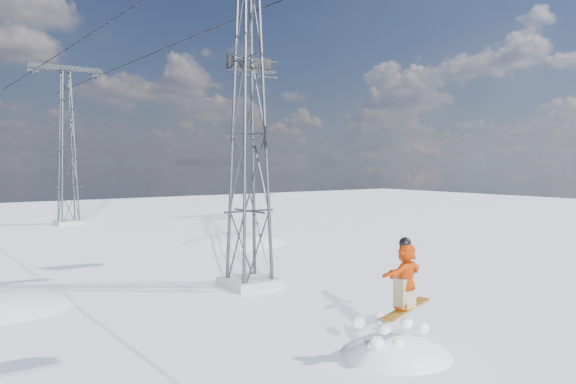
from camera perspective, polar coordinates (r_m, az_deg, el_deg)
name	(u,v)px	position (r m, az deg, el deg)	size (l,w,h in m)	color
ground	(397,351)	(14.16, 10.99, -15.55)	(120.00, 120.00, 0.00)	white
lift_tower_near	(249,135)	(20.22, -3.98, 5.76)	(5.20, 1.80, 11.43)	#999999
lift_tower_far	(67,149)	(43.53, -21.51, 4.08)	(5.20, 1.80, 11.43)	#999999
haul_cables	(133,40)	(31.25, -15.49, 14.63)	(4.46, 51.00, 0.06)	black
lift_chair_mid	(251,65)	(24.59, -3.76, 12.76)	(2.20, 0.63, 2.73)	black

